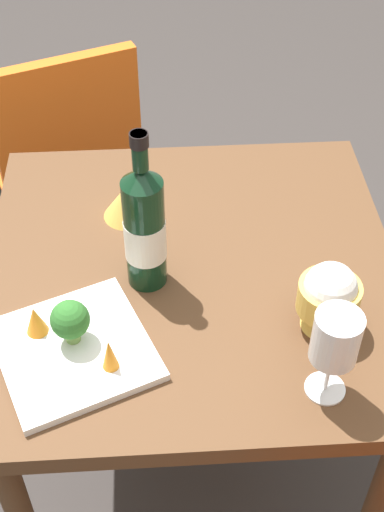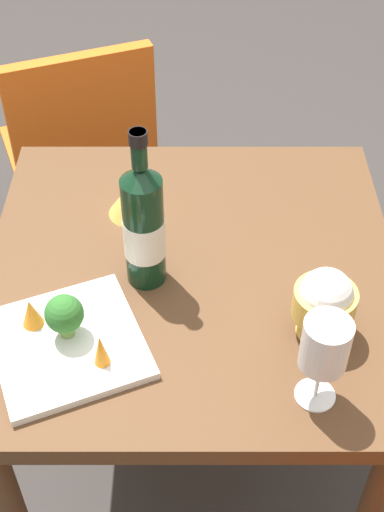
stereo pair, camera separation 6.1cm
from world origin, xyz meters
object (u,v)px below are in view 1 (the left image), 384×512
object	(u,v)px
rice_bowl	(329,297)
broccoli_floret	(70,320)
wine_bottle	(144,227)
rice_bowl_lid	(126,201)
carrot_garnish_left	(35,320)
carrot_garnish_right	(110,354)
serving_plate	(74,350)
chair_near_window	(66,150)
wine_glass	(336,340)

from	to	relation	value
rice_bowl	broccoli_floret	xyz separation A→B (m)	(-0.44, -0.02, -0.01)
wine_bottle	rice_bowl_lid	distance (m)	0.21
rice_bowl	wine_bottle	bearing A→B (deg)	156.72
rice_bowl_lid	carrot_garnish_left	xyz separation A→B (m)	(-0.15, -0.32, 0.01)
wine_bottle	rice_bowl	distance (m)	0.35
rice_bowl_lid	broccoli_floret	size ratio (longest dim) A/B	1.17
carrot_garnish_right	carrot_garnish_left	bearing A→B (deg)	146.82
serving_plate	broccoli_floret	size ratio (longest dim) A/B	3.80
rice_bowl_lid	carrot_garnish_right	size ratio (longest dim) A/B	1.53
chair_near_window	wine_glass	world-z (taller)	wine_glass
wine_glass	rice_bowl_lid	world-z (taller)	wine_glass
broccoli_floret	wine_glass	bearing A→B (deg)	-15.90
wine_bottle	broccoli_floret	world-z (taller)	wine_bottle
rice_bowl_lid	carrot_garnish_right	world-z (taller)	rice_bowl_lid
rice_bowl_lid	rice_bowl	bearing A→B (deg)	-42.51
rice_bowl	rice_bowl_lid	bearing A→B (deg)	137.49
rice_bowl_lid	wine_glass	bearing A→B (deg)	-54.67
wine_glass	broccoli_floret	world-z (taller)	wine_glass
rice_bowl	broccoli_floret	world-z (taller)	rice_bowl
chair_near_window	wine_glass	bearing A→B (deg)	-83.84
rice_bowl	wine_glass	bearing A→B (deg)	-100.29
chair_near_window	carrot_garnish_right	size ratio (longest dim) A/B	12.99
wine_bottle	carrot_garnish_left	size ratio (longest dim) A/B	5.67
rice_bowl_lid	carrot_garnish_right	bearing A→B (deg)	-93.50
chair_near_window	wine_glass	distance (m)	1.19
carrot_garnish_right	broccoli_floret	bearing A→B (deg)	136.82
serving_plate	carrot_garnish_right	distance (m)	0.09
broccoli_floret	rice_bowl_lid	bearing A→B (deg)	75.12
wine_glass	rice_bowl	world-z (taller)	wine_glass
wine_bottle	carrot_garnish_right	world-z (taller)	wine_bottle
wine_glass	rice_bowl_lid	bearing A→B (deg)	125.33
wine_glass	rice_bowl	xyz separation A→B (m)	(0.03, 0.14, -0.05)
rice_bowl_lid	serving_plate	world-z (taller)	rice_bowl_lid
wine_bottle	carrot_garnish_left	bearing A→B (deg)	-145.80
rice_bowl	rice_bowl_lid	distance (m)	0.48
wine_glass	broccoli_floret	bearing A→B (deg)	164.10
wine_bottle	carrot_garnish_right	bearing A→B (deg)	-106.48
rice_bowl_lid	carrot_garnish_left	world-z (taller)	rice_bowl_lid
rice_bowl_lid	wine_bottle	bearing A→B (deg)	-78.24
chair_near_window	carrot_garnish_right	world-z (taller)	chair_near_window
chair_near_window	wine_glass	xyz separation A→B (m)	(0.52, -1.01, 0.34)
broccoli_floret	carrot_garnish_left	xyz separation A→B (m)	(-0.06, 0.02, -0.02)
chair_near_window	serving_plate	distance (m)	0.95
rice_bowl	carrot_garnish_right	xyz separation A→B (m)	(-0.38, -0.08, -0.03)
wine_bottle	rice_bowl	bearing A→B (deg)	-23.28
wine_glass	serving_plate	bearing A→B (deg)	166.26
carrot_garnish_right	rice_bowl	bearing A→B (deg)	12.20
rice_bowl	carrot_garnish_right	world-z (taller)	rice_bowl
wine_glass	rice_bowl_lid	xyz separation A→B (m)	(-0.33, 0.46, -0.09)
serving_plate	broccoli_floret	world-z (taller)	broccoli_floret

